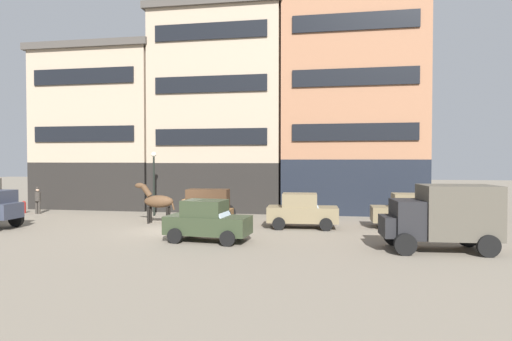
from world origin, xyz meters
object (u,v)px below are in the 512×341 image
(cargo_wagon, at_px, (207,204))
(sedan_parked_curb, at_px, (408,211))
(pedestrian_officer, at_px, (38,199))
(fire_hydrant_curbside, at_px, (24,207))
(sedan_light, at_px, (207,221))
(streetlamp_curbside, at_px, (154,174))
(sedan_dark, at_px, (302,211))
(delivery_truck_near, at_px, (443,215))
(draft_horse, at_px, (157,201))

(cargo_wagon, height_order, sedan_parked_curb, cargo_wagon)
(pedestrian_officer, bearing_deg, fire_hydrant_curbside, 171.50)
(cargo_wagon, bearing_deg, fire_hydrant_curbside, 168.46)
(sedan_light, xyz_separation_m, streetlamp_curbside, (-5.82, 7.67, 1.76))
(cargo_wagon, height_order, sedan_dark, cargo_wagon)
(delivery_truck_near, xyz_separation_m, streetlamp_curbside, (-15.57, 8.04, 1.25))
(draft_horse, bearing_deg, streetlamp_curbside, 116.22)
(draft_horse, xyz_separation_m, sedan_parked_curb, (13.78, 0.61, -0.36))
(sedan_light, distance_m, pedestrian_officer, 15.68)
(cargo_wagon, bearing_deg, streetlamp_curbside, 145.78)
(sedan_parked_curb, bearing_deg, sedan_light, -150.90)
(pedestrian_officer, bearing_deg, sedan_dark, -9.16)
(cargo_wagon, height_order, draft_horse, draft_horse)
(streetlamp_curbside, xyz_separation_m, fire_hydrant_curbside, (-9.25, -0.22, -2.24))
(draft_horse, bearing_deg, sedan_light, -47.03)
(sedan_dark, distance_m, sedan_light, 5.88)
(sedan_parked_curb, relative_size, pedestrian_officer, 2.07)
(sedan_dark, height_order, sedan_light, same)
(pedestrian_officer, distance_m, streetlamp_curbside, 8.26)
(draft_horse, distance_m, delivery_truck_near, 14.95)
(pedestrian_officer, bearing_deg, sedan_parked_curb, -4.93)
(draft_horse, height_order, sedan_dark, draft_horse)
(sedan_light, bearing_deg, pedestrian_officer, 152.38)
(delivery_truck_near, relative_size, streetlamp_curbside, 1.08)
(streetlamp_curbside, relative_size, fire_hydrant_curbside, 4.96)
(sedan_light, distance_m, fire_hydrant_curbside, 16.82)
(draft_horse, bearing_deg, sedan_parked_curb, 2.54)
(cargo_wagon, height_order, delivery_truck_near, delivery_truck_near)
(draft_horse, distance_m, sedan_parked_curb, 13.80)
(cargo_wagon, distance_m, fire_hydrant_curbside, 13.99)
(delivery_truck_near, height_order, sedan_parked_curb, delivery_truck_near)
(sedan_parked_curb, bearing_deg, draft_horse, -177.46)
(delivery_truck_near, relative_size, sedan_dark, 1.18)
(streetlamp_curbside, bearing_deg, fire_hydrant_curbside, -178.63)
(cargo_wagon, xyz_separation_m, streetlamp_curbside, (-4.44, 3.02, 1.52))
(fire_hydrant_curbside, bearing_deg, streetlamp_curbside, 1.37)
(streetlamp_curbside, height_order, fire_hydrant_curbside, streetlamp_curbside)
(sedan_light, height_order, sedan_parked_curb, same)
(draft_horse, xyz_separation_m, streetlamp_curbside, (-1.49, 3.02, 1.40))
(pedestrian_officer, height_order, streetlamp_curbside, streetlamp_curbside)
(sedan_dark, bearing_deg, pedestrian_officer, 170.84)
(draft_horse, height_order, sedan_parked_curb, draft_horse)
(pedestrian_officer, distance_m, fire_hydrant_curbside, 1.31)
(delivery_truck_near, relative_size, sedan_parked_curb, 1.20)
(cargo_wagon, xyz_separation_m, sedan_dark, (5.28, -0.25, -0.23))
(cargo_wagon, bearing_deg, sedan_parked_curb, 3.22)
(delivery_truck_near, bearing_deg, streetlamp_curbside, 152.70)
(draft_horse, distance_m, fire_hydrant_curbside, 11.13)
(sedan_light, bearing_deg, fire_hydrant_curbside, 153.71)
(sedan_dark, height_order, streetlamp_curbside, streetlamp_curbside)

